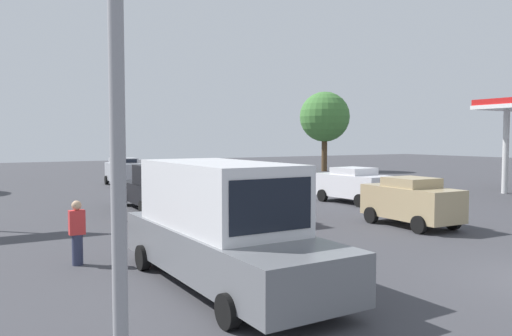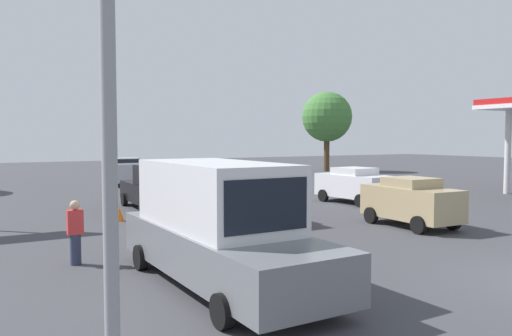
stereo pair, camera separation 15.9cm
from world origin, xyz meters
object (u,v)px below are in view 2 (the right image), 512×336
at_px(sedan_red_withflow_mid, 246,196).
at_px(box_truck_grey_parked_shoulder, 219,224).
at_px(sedan_silver_withflow_deep, 125,171).
at_px(sedan_white_oncoming_far, 354,185).
at_px(pickup_truck_black_withflow_far, 156,189).
at_px(pedestrian, 75,232).
at_px(traffic_cone_fourth, 153,232).
at_px(traffic_cone_third, 174,243).
at_px(tree_horizon_left, 327,117).
at_px(sedan_tan_crossing_near, 411,201).
at_px(traffic_cone_nearest, 252,278).
at_px(traffic_cone_second, 214,260).
at_px(traffic_cone_fifth, 137,221).
at_px(traffic_cone_farthest, 119,214).

bearing_deg(sedan_red_withflow_mid, box_truck_grey_parked_shoulder, 57.10).
distance_m(sedan_silver_withflow_deep, sedan_white_oncoming_far, 17.40).
bearing_deg(sedan_silver_withflow_deep, sedan_red_withflow_mid, 90.15).
relative_size(pickup_truck_black_withflow_far, pedestrian, 3.09).
distance_m(pickup_truck_black_withflow_far, traffic_cone_fourth, 7.38).
distance_m(traffic_cone_third, tree_horizon_left, 37.85).
bearing_deg(sedan_silver_withflow_deep, sedan_tan_crossing_near, 102.43).
xyz_separation_m(sedan_silver_withflow_deep, traffic_cone_third, (4.53, 21.67, -0.73)).
bearing_deg(traffic_cone_nearest, traffic_cone_fourth, -88.92).
relative_size(sedan_tan_crossing_near, traffic_cone_second, 6.84).
xyz_separation_m(box_truck_grey_parked_shoulder, pedestrian, (2.54, -3.48, -0.52)).
height_order(traffic_cone_fifth, traffic_cone_farthest, same).
relative_size(box_truck_grey_parked_shoulder, traffic_cone_farthest, 12.41).
bearing_deg(traffic_cone_nearest, sedan_white_oncoming_far, -139.14).
bearing_deg(traffic_cone_fourth, traffic_cone_nearest, 91.08).
xyz_separation_m(sedan_tan_crossing_near, traffic_cone_fifth, (9.13, -4.79, -0.69)).
height_order(sedan_red_withflow_mid, traffic_cone_farthest, sedan_red_withflow_mid).
xyz_separation_m(box_truck_grey_parked_shoulder, traffic_cone_farthest, (-0.30, -9.92, -1.10)).
distance_m(traffic_cone_third, traffic_cone_farthest, 6.45).
height_order(sedan_tan_crossing_near, traffic_cone_nearest, sedan_tan_crossing_near).
bearing_deg(pickup_truck_black_withflow_far, sedan_white_oncoming_far, 162.92).
relative_size(traffic_cone_fifth, tree_horizon_left, 0.07).
bearing_deg(sedan_tan_crossing_near, sedan_red_withflow_mid, -41.52).
bearing_deg(traffic_cone_second, sedan_tan_crossing_near, -167.43).
bearing_deg(sedan_white_oncoming_far, sedan_tan_crossing_near, 66.38).
height_order(sedan_tan_crossing_near, sedan_red_withflow_mid, sedan_red_withflow_mid).
height_order(sedan_tan_crossing_near, traffic_cone_second, sedan_tan_crossing_near).
bearing_deg(traffic_cone_third, sedan_silver_withflow_deep, -101.81).
xyz_separation_m(sedan_red_withflow_mid, pedestrian, (7.31, 3.89, -0.15)).
relative_size(traffic_cone_farthest, pedestrian, 0.33).
relative_size(traffic_cone_fourth, pedestrian, 0.33).
bearing_deg(box_truck_grey_parked_shoulder, sedan_white_oncoming_far, -142.46).
bearing_deg(tree_horizon_left, sedan_red_withflow_mid, 46.02).
xyz_separation_m(sedan_silver_withflow_deep, traffic_cone_fourth, (4.47, 19.58, -0.73)).
bearing_deg(sedan_red_withflow_mid, traffic_cone_third, 40.53).
height_order(sedan_silver_withflow_deep, pedestrian, sedan_silver_withflow_deep).
height_order(sedan_silver_withflow_deep, tree_horizon_left, tree_horizon_left).
relative_size(sedan_white_oncoming_far, traffic_cone_third, 7.43).
distance_m(traffic_cone_second, pedestrian, 3.82).
distance_m(traffic_cone_nearest, pedestrian, 5.27).
relative_size(traffic_cone_third, traffic_cone_fifth, 1.00).
height_order(box_truck_grey_parked_shoulder, sedan_white_oncoming_far, box_truck_grey_parked_shoulder).
height_order(traffic_cone_nearest, traffic_cone_third, same).
distance_m(box_truck_grey_parked_shoulder, tree_horizon_left, 40.35).
distance_m(traffic_cone_second, traffic_cone_fourth, 4.49).
relative_size(box_truck_grey_parked_shoulder, traffic_cone_second, 12.41).
relative_size(traffic_cone_second, pedestrian, 0.33).
relative_size(pickup_truck_black_withflow_far, traffic_cone_nearest, 9.26).
bearing_deg(tree_horizon_left, pickup_truck_black_withflow_far, 36.25).
distance_m(sedan_white_oncoming_far, tree_horizon_left, 25.40).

